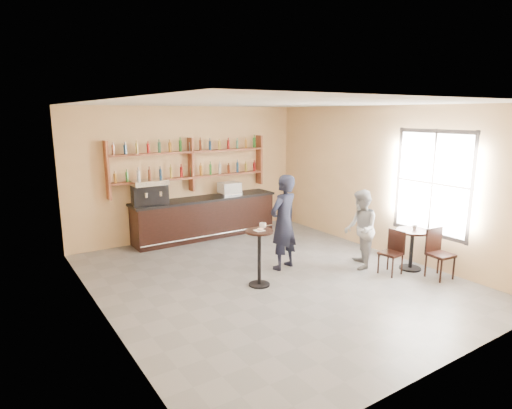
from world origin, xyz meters
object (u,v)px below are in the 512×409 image
man_main (283,222)px  patron_second (360,229)px  cafe_table (411,250)px  chair_south (441,254)px  bar_counter (205,217)px  chair_west (391,253)px  espresso_machine (150,192)px  pastry_case (229,189)px  pedestal_table (259,258)px

man_main → patron_second: 1.54m
cafe_table → chair_south: (0.05, -0.60, 0.07)m
bar_counter → chair_west: bearing=-66.9°
chair_west → man_main: bearing=-137.9°
espresso_machine → man_main: bearing=-50.4°
pastry_case → chair_west: (1.11, -4.23, -0.73)m
espresso_machine → chair_south: size_ratio=0.83×
espresso_machine → cafe_table: size_ratio=0.97×
man_main → chair_west: man_main is taller
pastry_case → pedestal_table: bearing=-104.9°
pedestal_table → bar_counter: bearing=79.6°
bar_counter → pedestal_table: (-0.61, -3.31, 0.01)m
man_main → patron_second: size_ratio=1.20×
bar_counter → cafe_table: bar_counter is taller
espresso_machine → chair_west: bearing=-43.9°
patron_second → pastry_case: bearing=-127.8°
pedestal_table → chair_south: (3.01, -1.57, -0.04)m
chair_south → patron_second: size_ratio=0.60×
chair_south → patron_second: (-0.82, 1.25, 0.32)m
cafe_table → chair_west: 0.55m
chair_south → patron_second: 1.53m
espresso_machine → cafe_table: 5.76m
man_main → espresso_machine: bearing=-74.0°
bar_counter → cafe_table: 4.89m
pastry_case → cafe_table: pastry_case is taller
pedestal_table → chair_south: bearing=-27.5°
espresso_machine → chair_west: size_ratio=0.92×
man_main → chair_south: bearing=121.5°
pedestal_table → chair_south: 3.40m
chair_west → chair_south: (0.60, -0.65, 0.04)m
bar_counter → espresso_machine: size_ratio=4.74×
cafe_table → chair_south: 0.61m
bar_counter → cafe_table: size_ratio=4.60×
chair_west → patron_second: patron_second is taller
man_main → pedestal_table: bearing=13.5°
bar_counter → espresso_machine: (-1.40, 0.00, 0.78)m
espresso_machine → pedestal_table: espresso_machine is taller
pastry_case → chair_west: pastry_case is taller
bar_counter → patron_second: (1.59, -3.63, 0.29)m
chair_west → chair_south: size_ratio=0.90×
pastry_case → patron_second: size_ratio=0.33×
bar_counter → patron_second: size_ratio=2.35×
pedestal_table → chair_west: 2.58m
pastry_case → bar_counter: bearing=-173.4°
bar_counter → pastry_case: bearing=0.0°
espresso_machine → chair_south: (3.80, -4.88, -0.81)m
man_main → patron_second: (1.31, -0.79, -0.16)m
bar_counter → pedestal_table: size_ratio=3.61×
bar_counter → patron_second: bearing=-66.3°
pedestal_table → man_main: (0.89, 0.48, 0.43)m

